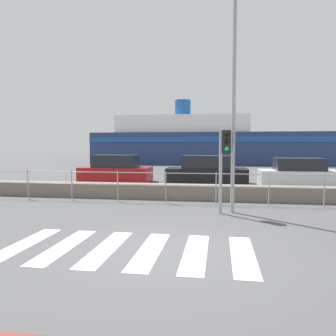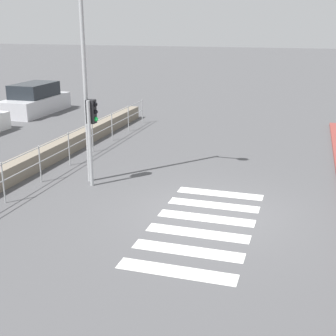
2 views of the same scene
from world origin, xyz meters
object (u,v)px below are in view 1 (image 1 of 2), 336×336
ferry_boat (205,143)px  parked_car_black (207,172)px  traffic_light_far (224,153)px  parked_car_white (299,174)px  parked_car_red (116,170)px  streetlamp (234,75)px

ferry_boat → parked_car_black: size_ratio=6.01×
ferry_boat → traffic_light_far: bearing=-86.2°
traffic_light_far → parked_car_white: traffic_light_far is taller
parked_car_red → parked_car_black: bearing=0.0°
ferry_boat → parked_car_white: 20.32m
parked_car_red → streetlamp: bearing=-51.7°
parked_car_white → streetlamp: bearing=-115.2°
streetlamp → parked_car_red: streetlamp is taller
traffic_light_far → ferry_boat: size_ratio=0.10×
parked_car_black → traffic_light_far: bearing=-84.1°
traffic_light_far → parked_car_black: traffic_light_far is taller
parked_car_white → traffic_light_far: bearing=-116.6°
streetlamp → parked_car_black: bearing=97.8°
streetlamp → ferry_boat: ferry_boat is taller
traffic_light_far → ferry_boat: (-1.79, 27.31, 0.44)m
traffic_light_far → streetlamp: size_ratio=0.37×
traffic_light_far → parked_car_black: bearing=95.9°
traffic_light_far → parked_car_black: 8.03m
traffic_light_far → parked_car_red: 9.96m
traffic_light_far → parked_car_black: (-0.81, 7.90, -1.21)m
parked_car_red → parked_car_black: parked_car_red is taller
ferry_boat → parked_car_black: 19.51m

